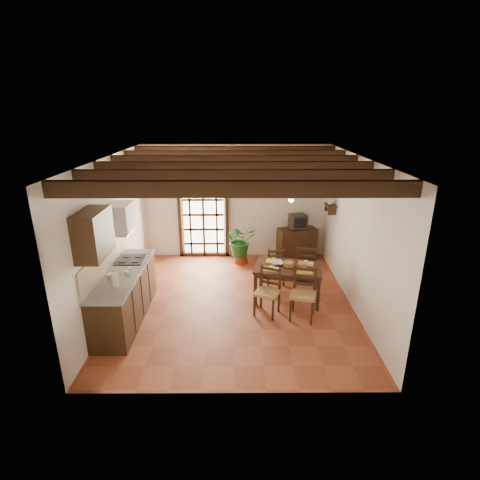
{
  "coord_description": "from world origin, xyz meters",
  "views": [
    {
      "loc": [
        0.06,
        -6.54,
        3.61
      ],
      "look_at": [
        0.1,
        0.4,
        1.15
      ],
      "focal_mm": 28.0,
      "sensor_mm": 36.0,
      "label": 1
    }
  ],
  "objects_px": {
    "kitchen_counter": "(125,295)",
    "chair_far_right": "(306,273)",
    "crt_tv": "(298,221)",
    "chair_near_left": "(267,300)",
    "chair_near_right": "(303,303)",
    "chair_far_left": "(276,272)",
    "sideboard": "(297,244)",
    "dining_table": "(289,271)",
    "potted_plant": "(241,241)",
    "pendant_lamp": "(291,196)"
  },
  "relations": [
    {
      "from": "sideboard",
      "to": "crt_tv",
      "type": "xyz_separation_m",
      "value": [
        0.0,
        -0.01,
        0.59
      ]
    },
    {
      "from": "sideboard",
      "to": "pendant_lamp",
      "type": "height_order",
      "value": "pendant_lamp"
    },
    {
      "from": "chair_near_left",
      "to": "potted_plant",
      "type": "height_order",
      "value": "potted_plant"
    },
    {
      "from": "pendant_lamp",
      "to": "chair_far_left",
      "type": "bearing_deg",
      "value": 105.91
    },
    {
      "from": "chair_near_left",
      "to": "crt_tv",
      "type": "bearing_deg",
      "value": 95.09
    },
    {
      "from": "pendant_lamp",
      "to": "potted_plant",
      "type": "bearing_deg",
      "value": 117.67
    },
    {
      "from": "chair_far_left",
      "to": "sideboard",
      "type": "relative_size",
      "value": 0.9
    },
    {
      "from": "sideboard",
      "to": "crt_tv",
      "type": "relative_size",
      "value": 2.05
    },
    {
      "from": "chair_near_right",
      "to": "chair_far_left",
      "type": "bearing_deg",
      "value": 120.31
    },
    {
      "from": "chair_near_left",
      "to": "dining_table",
      "type": "bearing_deg",
      "value": 76.38
    },
    {
      "from": "chair_near_right",
      "to": "chair_far_left",
      "type": "xyz_separation_m",
      "value": [
        -0.35,
        1.42,
        -0.03
      ]
    },
    {
      "from": "chair_near_left",
      "to": "chair_near_right",
      "type": "bearing_deg",
      "value": 12.33
    },
    {
      "from": "chair_far_right",
      "to": "pendant_lamp",
      "type": "bearing_deg",
      "value": 59.01
    },
    {
      "from": "chair_near_left",
      "to": "pendant_lamp",
      "type": "relative_size",
      "value": 1.06
    },
    {
      "from": "dining_table",
      "to": "sideboard",
      "type": "relative_size",
      "value": 1.53
    },
    {
      "from": "chair_near_left",
      "to": "chair_near_right",
      "type": "distance_m",
      "value": 0.64
    },
    {
      "from": "chair_far_right",
      "to": "crt_tv",
      "type": "xyz_separation_m",
      "value": [
        0.03,
        1.52,
        0.69
      ]
    },
    {
      "from": "chair_far_left",
      "to": "potted_plant",
      "type": "bearing_deg",
      "value": -55.68
    },
    {
      "from": "dining_table",
      "to": "sideboard",
      "type": "distance_m",
      "value": 2.16
    },
    {
      "from": "chair_near_right",
      "to": "sideboard",
      "type": "height_order",
      "value": "chair_near_right"
    },
    {
      "from": "dining_table",
      "to": "chair_near_right",
      "type": "relative_size",
      "value": 1.52
    },
    {
      "from": "chair_far_right",
      "to": "pendant_lamp",
      "type": "xyz_separation_m",
      "value": [
        -0.45,
        -0.48,
        1.78
      ]
    },
    {
      "from": "chair_far_left",
      "to": "crt_tv",
      "type": "height_order",
      "value": "crt_tv"
    },
    {
      "from": "kitchen_counter",
      "to": "chair_near_left",
      "type": "distance_m",
      "value": 2.56
    },
    {
      "from": "dining_table",
      "to": "crt_tv",
      "type": "bearing_deg",
      "value": 89.13
    },
    {
      "from": "potted_plant",
      "to": "chair_near_right",
      "type": "bearing_deg",
      "value": -66.81
    },
    {
      "from": "chair_far_left",
      "to": "potted_plant",
      "type": "relative_size",
      "value": 0.4
    },
    {
      "from": "chair_near_left",
      "to": "chair_far_right",
      "type": "xyz_separation_m",
      "value": [
        0.9,
        1.15,
        0.02
      ]
    },
    {
      "from": "crt_tv",
      "to": "chair_near_right",
      "type": "bearing_deg",
      "value": -110.07
    },
    {
      "from": "kitchen_counter",
      "to": "chair_far_left",
      "type": "relative_size",
      "value": 2.66
    },
    {
      "from": "potted_plant",
      "to": "chair_far_left",
      "type": "bearing_deg",
      "value": -56.92
    },
    {
      "from": "dining_table",
      "to": "chair_near_left",
      "type": "distance_m",
      "value": 0.8
    },
    {
      "from": "dining_table",
      "to": "chair_far_right",
      "type": "height_order",
      "value": "chair_far_right"
    },
    {
      "from": "chair_near_right",
      "to": "crt_tv",
      "type": "bearing_deg",
      "value": 100.21
    },
    {
      "from": "crt_tv",
      "to": "chair_near_left",
      "type": "bearing_deg",
      "value": -123.16
    },
    {
      "from": "chair_far_right",
      "to": "sideboard",
      "type": "distance_m",
      "value": 1.53
    },
    {
      "from": "crt_tv",
      "to": "potted_plant",
      "type": "xyz_separation_m",
      "value": [
        -1.41,
        -0.23,
        -0.42
      ]
    },
    {
      "from": "kitchen_counter",
      "to": "sideboard",
      "type": "relative_size",
      "value": 2.39
    },
    {
      "from": "potted_plant",
      "to": "crt_tv",
      "type": "bearing_deg",
      "value": 9.21
    },
    {
      "from": "kitchen_counter",
      "to": "potted_plant",
      "type": "relative_size",
      "value": 1.06
    },
    {
      "from": "dining_table",
      "to": "sideboard",
      "type": "xyz_separation_m",
      "value": [
        0.48,
        2.1,
        -0.21
      ]
    },
    {
      "from": "dining_table",
      "to": "sideboard",
      "type": "height_order",
      "value": "sideboard"
    },
    {
      "from": "dining_table",
      "to": "chair_far_right",
      "type": "xyz_separation_m",
      "value": [
        0.45,
        0.58,
        -0.31
      ]
    },
    {
      "from": "dining_table",
      "to": "chair_near_right",
      "type": "bearing_deg",
      "value": -63.82
    },
    {
      "from": "kitchen_counter",
      "to": "chair_near_left",
      "type": "bearing_deg",
      "value": 3.37
    },
    {
      "from": "dining_table",
      "to": "pendant_lamp",
      "type": "bearing_deg",
      "value": 102.11
    },
    {
      "from": "chair_near_left",
      "to": "chair_near_right",
      "type": "height_order",
      "value": "chair_near_right"
    },
    {
      "from": "kitchen_counter",
      "to": "dining_table",
      "type": "xyz_separation_m",
      "value": [
        3.0,
        0.73,
        0.14
      ]
    },
    {
      "from": "kitchen_counter",
      "to": "chair_far_right",
      "type": "distance_m",
      "value": 3.7
    },
    {
      "from": "crt_tv",
      "to": "sideboard",
      "type": "bearing_deg",
      "value": 76.11
    }
  ]
}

